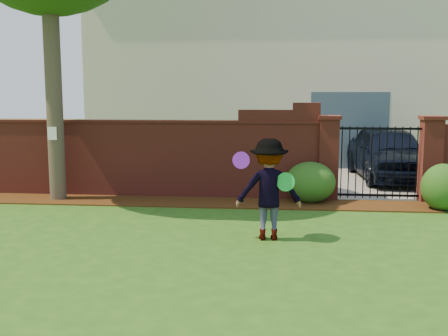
# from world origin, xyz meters

# --- Properties ---
(ground) EXTENTS (80.00, 80.00, 0.01)m
(ground) POSITION_xyz_m (0.00, 0.00, -0.01)
(ground) COLOR #265014
(ground) RESTS_ON ground
(mulch_bed) EXTENTS (11.10, 1.08, 0.03)m
(mulch_bed) POSITION_xyz_m (-0.95, 3.34, 0.01)
(mulch_bed) COLOR #341C09
(mulch_bed) RESTS_ON ground
(brick_wall) EXTENTS (8.70, 0.31, 2.16)m
(brick_wall) POSITION_xyz_m (-2.01, 4.00, 0.93)
(brick_wall) COLOR maroon
(brick_wall) RESTS_ON ground
(pillar_left) EXTENTS (0.50, 0.50, 1.88)m
(pillar_left) POSITION_xyz_m (2.40, 4.00, 0.96)
(pillar_left) COLOR maroon
(pillar_left) RESTS_ON ground
(pillar_right) EXTENTS (0.50, 0.50, 1.88)m
(pillar_right) POSITION_xyz_m (4.60, 4.00, 0.96)
(pillar_right) COLOR maroon
(pillar_right) RESTS_ON ground
(iron_gate) EXTENTS (1.78, 0.03, 1.60)m
(iron_gate) POSITION_xyz_m (3.50, 4.00, 0.85)
(iron_gate) COLOR black
(iron_gate) RESTS_ON ground
(driveway) EXTENTS (3.20, 8.00, 0.01)m
(driveway) POSITION_xyz_m (3.50, 8.00, 0.01)
(driveway) COLOR gray
(driveway) RESTS_ON ground
(house) EXTENTS (12.40, 6.40, 6.30)m
(house) POSITION_xyz_m (1.00, 12.00, 3.16)
(house) COLOR beige
(house) RESTS_ON ground
(car) EXTENTS (1.95, 4.42, 1.48)m
(car) POSITION_xyz_m (4.34, 6.80, 0.74)
(car) COLOR black
(car) RESTS_ON ground
(paper_notice) EXTENTS (0.20, 0.01, 0.28)m
(paper_notice) POSITION_xyz_m (-3.60, 3.21, 1.50)
(paper_notice) COLOR white
(paper_notice) RESTS_ON tree
(shrub_left) EXTENTS (1.09, 1.09, 0.90)m
(shrub_left) POSITION_xyz_m (1.99, 3.63, 0.45)
(shrub_left) COLOR #174916
(shrub_left) RESTS_ON ground
(shrub_middle) EXTENTS (0.87, 0.87, 0.96)m
(shrub_middle) POSITION_xyz_m (4.63, 3.10, 0.48)
(shrub_middle) COLOR #174916
(shrub_middle) RESTS_ON ground
(man) EXTENTS (1.10, 0.68, 1.65)m
(man) POSITION_xyz_m (1.14, 0.57, 0.82)
(man) COLOR gray
(man) RESTS_ON ground
(frisbee_purple) EXTENTS (0.29, 0.14, 0.27)m
(frisbee_purple) POSITION_xyz_m (0.70, 0.39, 1.32)
(frisbee_purple) COLOR purple
(frisbee_purple) RESTS_ON man
(frisbee_green) EXTENTS (0.31, 0.17, 0.30)m
(frisbee_green) POSITION_xyz_m (1.41, 0.42, 0.98)
(frisbee_green) COLOR green
(frisbee_green) RESTS_ON man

